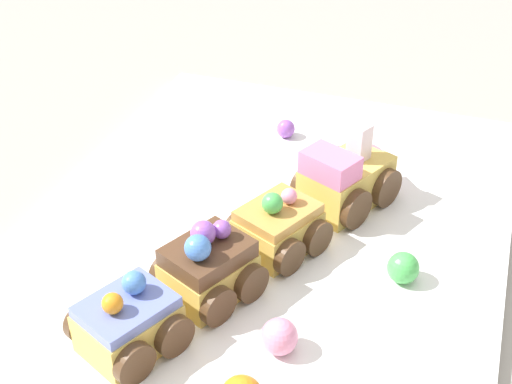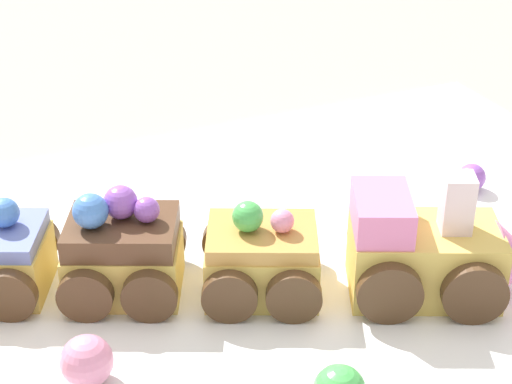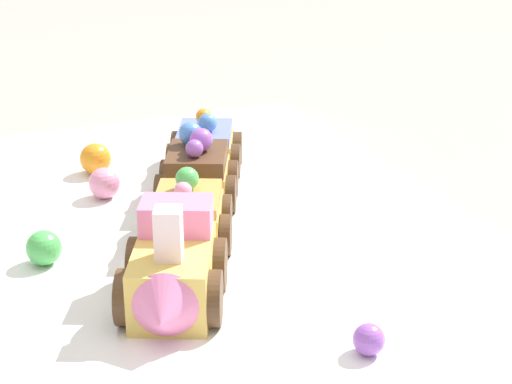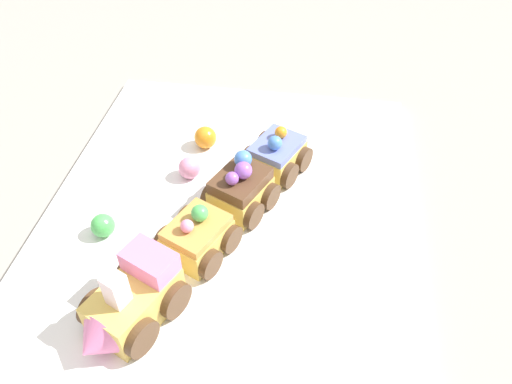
{
  "view_description": "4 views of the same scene",
  "coord_description": "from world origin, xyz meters",
  "px_view_note": "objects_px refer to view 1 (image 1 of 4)",
  "views": [
    {
      "loc": [
        -0.48,
        -0.17,
        0.41
      ],
      "look_at": [
        0.01,
        0.0,
        0.07
      ],
      "focal_mm": 50.0,
      "sensor_mm": 36.0,
      "label": 1
    },
    {
      "loc": [
        -0.17,
        -0.42,
        0.32
      ],
      "look_at": [
        0.03,
        0.03,
        0.05
      ],
      "focal_mm": 60.0,
      "sensor_mm": 36.0,
      "label": 2
    },
    {
      "loc": [
        0.61,
        -0.21,
        0.32
      ],
      "look_at": [
        0.03,
        0.03,
        0.06
      ],
      "focal_mm": 60.0,
      "sensor_mm": 36.0,
      "label": 3
    },
    {
      "loc": [
        0.35,
        0.1,
        0.45
      ],
      "look_at": [
        -0.03,
        0.04,
        0.07
      ],
      "focal_mm": 35.0,
      "sensor_mm": 36.0,
      "label": 4
    }
  ],
  "objects_px": {
    "gumball_purple": "(286,129)",
    "cake_car_caramel": "(278,228)",
    "gumball_pink": "(279,337)",
    "cake_car_blueberry": "(128,323)",
    "cake_car_chocolate": "(208,268)",
    "gumball_green": "(404,265)",
    "cake_train_locomotive": "(351,177)"
  },
  "relations": [
    {
      "from": "cake_train_locomotive",
      "to": "cake_car_blueberry",
      "type": "xyz_separation_m",
      "value": [
        -0.25,
        0.11,
        -0.0
      ]
    },
    {
      "from": "cake_car_chocolate",
      "to": "cake_car_blueberry",
      "type": "xyz_separation_m",
      "value": [
        -0.07,
        0.03,
        -0.0
      ]
    },
    {
      "from": "cake_train_locomotive",
      "to": "cake_car_blueberry",
      "type": "distance_m",
      "value": 0.27
    },
    {
      "from": "cake_car_caramel",
      "to": "gumball_green",
      "type": "xyz_separation_m",
      "value": [
        -0.0,
        -0.11,
        -0.01
      ]
    },
    {
      "from": "cake_train_locomotive",
      "to": "cake_car_chocolate",
      "type": "height_order",
      "value": "cake_train_locomotive"
    },
    {
      "from": "cake_train_locomotive",
      "to": "cake_car_caramel",
      "type": "distance_m",
      "value": 0.11
    },
    {
      "from": "cake_train_locomotive",
      "to": "cake_car_blueberry",
      "type": "bearing_deg",
      "value": 179.98
    },
    {
      "from": "gumball_pink",
      "to": "gumball_green",
      "type": "bearing_deg",
      "value": -32.46
    },
    {
      "from": "gumball_pink",
      "to": "cake_car_blueberry",
      "type": "bearing_deg",
      "value": 106.46
    },
    {
      "from": "gumball_purple",
      "to": "gumball_pink",
      "type": "distance_m",
      "value": 0.33
    },
    {
      "from": "cake_car_caramel",
      "to": "cake_car_chocolate",
      "type": "xyz_separation_m",
      "value": [
        -0.08,
        0.03,
        0.0
      ]
    },
    {
      "from": "cake_car_caramel",
      "to": "cake_train_locomotive",
      "type": "bearing_deg",
      "value": 0.05
    },
    {
      "from": "gumball_pink",
      "to": "gumball_purple",
      "type": "bearing_deg",
      "value": 16.68
    },
    {
      "from": "cake_train_locomotive",
      "to": "gumball_green",
      "type": "bearing_deg",
      "value": -120.34
    },
    {
      "from": "cake_train_locomotive",
      "to": "cake_car_blueberry",
      "type": "height_order",
      "value": "cake_train_locomotive"
    },
    {
      "from": "cake_car_chocolate",
      "to": "gumball_pink",
      "type": "xyz_separation_m",
      "value": [
        -0.04,
        -0.08,
        -0.01
      ]
    },
    {
      "from": "cake_car_blueberry",
      "to": "cake_car_caramel",
      "type": "bearing_deg",
      "value": -0.06
    },
    {
      "from": "gumball_purple",
      "to": "cake_train_locomotive",
      "type": "bearing_deg",
      "value": -136.0
    },
    {
      "from": "gumball_green",
      "to": "cake_car_chocolate",
      "type": "bearing_deg",
      "value": 116.31
    },
    {
      "from": "cake_car_caramel",
      "to": "cake_car_blueberry",
      "type": "xyz_separation_m",
      "value": [
        -0.15,
        0.07,
        -0.0
      ]
    },
    {
      "from": "cake_car_blueberry",
      "to": "gumball_purple",
      "type": "relative_size",
      "value": 4.45
    },
    {
      "from": "cake_car_chocolate",
      "to": "cake_car_blueberry",
      "type": "distance_m",
      "value": 0.08
    },
    {
      "from": "cake_car_chocolate",
      "to": "gumball_purple",
      "type": "bearing_deg",
      "value": 28.42
    },
    {
      "from": "cake_train_locomotive",
      "to": "cake_car_chocolate",
      "type": "distance_m",
      "value": 0.19
    },
    {
      "from": "gumball_purple",
      "to": "gumball_green",
      "type": "bearing_deg",
      "value": -140.0
    },
    {
      "from": "cake_car_blueberry",
      "to": "cake_car_chocolate",
      "type": "bearing_deg",
      "value": -0.15
    },
    {
      "from": "cake_car_chocolate",
      "to": "gumball_green",
      "type": "xyz_separation_m",
      "value": [
        0.07,
        -0.15,
        -0.01
      ]
    },
    {
      "from": "gumball_purple",
      "to": "cake_car_caramel",
      "type": "bearing_deg",
      "value": -164.53
    },
    {
      "from": "gumball_purple",
      "to": "gumball_green",
      "type": "height_order",
      "value": "gumball_green"
    },
    {
      "from": "cake_train_locomotive",
      "to": "gumball_purple",
      "type": "xyz_separation_m",
      "value": [
        0.1,
        0.1,
        -0.02
      ]
    },
    {
      "from": "cake_car_blueberry",
      "to": "gumball_purple",
      "type": "height_order",
      "value": "cake_car_blueberry"
    },
    {
      "from": "gumball_pink",
      "to": "cake_train_locomotive",
      "type": "bearing_deg",
      "value": -0.78
    }
  ]
}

